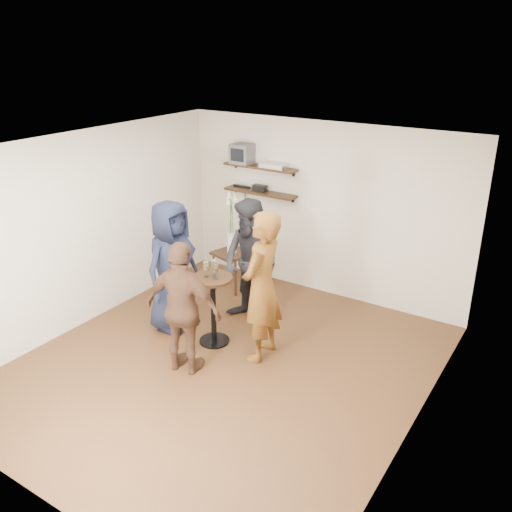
{
  "coord_description": "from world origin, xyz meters",
  "views": [
    {
      "loc": [
        3.33,
        -4.46,
        3.69
      ],
      "look_at": [
        0.2,
        0.4,
        1.33
      ],
      "focal_mm": 38.0,
      "sensor_mm": 36.0,
      "label": 1
    }
  ],
  "objects_px": {
    "side_table": "(232,258)",
    "person_brown": "(184,309)",
    "person_dark": "(251,264)",
    "person_plaid": "(262,287)",
    "crt_monitor": "(243,153)",
    "drinks_table": "(213,301)",
    "person_navy": "(172,266)",
    "dvd_deck": "(274,166)",
    "radio": "(260,188)"
  },
  "relations": [
    {
      "from": "crt_monitor",
      "to": "person_plaid",
      "type": "relative_size",
      "value": 0.17
    },
    {
      "from": "side_table",
      "to": "drinks_table",
      "type": "relative_size",
      "value": 0.67
    },
    {
      "from": "radio",
      "to": "person_brown",
      "type": "relative_size",
      "value": 0.14
    },
    {
      "from": "person_navy",
      "to": "person_brown",
      "type": "xyz_separation_m",
      "value": [
        0.79,
        -0.72,
        -0.09
      ]
    },
    {
      "from": "dvd_deck",
      "to": "person_brown",
      "type": "bearing_deg",
      "value": -81.01
    },
    {
      "from": "person_dark",
      "to": "person_navy",
      "type": "xyz_separation_m",
      "value": [
        -0.82,
        -0.64,
        0.01
      ]
    },
    {
      "from": "drinks_table",
      "to": "person_navy",
      "type": "distance_m",
      "value": 0.75
    },
    {
      "from": "drinks_table",
      "to": "person_brown",
      "type": "distance_m",
      "value": 0.72
    },
    {
      "from": "dvd_deck",
      "to": "person_plaid",
      "type": "distance_m",
      "value": 2.39
    },
    {
      "from": "crt_monitor",
      "to": "side_table",
      "type": "height_order",
      "value": "crt_monitor"
    },
    {
      "from": "drinks_table",
      "to": "person_dark",
      "type": "distance_m",
      "value": 0.75
    },
    {
      "from": "person_plaid",
      "to": "radio",
      "type": "bearing_deg",
      "value": -152.23
    },
    {
      "from": "radio",
      "to": "person_brown",
      "type": "bearing_deg",
      "value": -75.86
    },
    {
      "from": "person_dark",
      "to": "person_plaid",
      "type": "bearing_deg",
      "value": -37.0
    },
    {
      "from": "side_table",
      "to": "person_brown",
      "type": "xyz_separation_m",
      "value": [
        0.84,
        -2.14,
        0.3
      ]
    },
    {
      "from": "dvd_deck",
      "to": "person_navy",
      "type": "height_order",
      "value": "dvd_deck"
    },
    {
      "from": "crt_monitor",
      "to": "drinks_table",
      "type": "xyz_separation_m",
      "value": [
        0.89,
        -2.0,
        -1.43
      ]
    },
    {
      "from": "person_navy",
      "to": "dvd_deck",
      "type": "bearing_deg",
      "value": -7.53
    },
    {
      "from": "crt_monitor",
      "to": "radio",
      "type": "distance_m",
      "value": 0.59
    },
    {
      "from": "person_navy",
      "to": "drinks_table",
      "type": "bearing_deg",
      "value": -90.0
    },
    {
      "from": "crt_monitor",
      "to": "drinks_table",
      "type": "height_order",
      "value": "crt_monitor"
    },
    {
      "from": "person_plaid",
      "to": "person_brown",
      "type": "relative_size",
      "value": 1.16
    },
    {
      "from": "radio",
      "to": "drinks_table",
      "type": "xyz_separation_m",
      "value": [
        0.57,
        -2.0,
        -0.93
      ]
    },
    {
      "from": "dvd_deck",
      "to": "drinks_table",
      "type": "xyz_separation_m",
      "value": [
        0.32,
        -2.0,
        -1.31
      ]
    },
    {
      "from": "person_plaid",
      "to": "person_brown",
      "type": "distance_m",
      "value": 0.95
    },
    {
      "from": "side_table",
      "to": "person_brown",
      "type": "distance_m",
      "value": 2.32
    },
    {
      "from": "radio",
      "to": "person_brown",
      "type": "height_order",
      "value": "person_brown"
    },
    {
      "from": "drinks_table",
      "to": "side_table",
      "type": "bearing_deg",
      "value": 116.74
    },
    {
      "from": "crt_monitor",
      "to": "radio",
      "type": "xyz_separation_m",
      "value": [
        0.31,
        0.0,
        -0.5
      ]
    },
    {
      "from": "side_table",
      "to": "person_plaid",
      "type": "xyz_separation_m",
      "value": [
        1.42,
        -1.39,
        0.43
      ]
    },
    {
      "from": "person_plaid",
      "to": "person_navy",
      "type": "bearing_deg",
      "value": -94.08
    },
    {
      "from": "drinks_table",
      "to": "person_plaid",
      "type": "xyz_separation_m",
      "value": [
        0.68,
        0.06,
        0.34
      ]
    },
    {
      "from": "dvd_deck",
      "to": "person_brown",
      "type": "height_order",
      "value": "dvd_deck"
    },
    {
      "from": "side_table",
      "to": "radio",
      "type": "bearing_deg",
      "value": 73.65
    },
    {
      "from": "person_dark",
      "to": "drinks_table",
      "type": "bearing_deg",
      "value": -90.0
    },
    {
      "from": "drinks_table",
      "to": "person_brown",
      "type": "xyz_separation_m",
      "value": [
        0.1,
        -0.68,
        0.21
      ]
    },
    {
      "from": "crt_monitor",
      "to": "person_dark",
      "type": "xyz_separation_m",
      "value": [
        1.02,
        -1.33,
        -1.14
      ]
    },
    {
      "from": "radio",
      "to": "side_table",
      "type": "distance_m",
      "value": 1.16
    },
    {
      "from": "person_navy",
      "to": "person_brown",
      "type": "relative_size",
      "value": 1.11
    },
    {
      "from": "dvd_deck",
      "to": "side_table",
      "type": "xyz_separation_m",
      "value": [
        -0.41,
        -0.55,
        -1.39
      ]
    },
    {
      "from": "side_table",
      "to": "crt_monitor",
      "type": "bearing_deg",
      "value": 105.81
    },
    {
      "from": "crt_monitor",
      "to": "person_brown",
      "type": "xyz_separation_m",
      "value": [
        0.99,
        -2.68,
        -1.21
      ]
    },
    {
      "from": "person_dark",
      "to": "dvd_deck",
      "type": "bearing_deg",
      "value": 119.59
    },
    {
      "from": "dvd_deck",
      "to": "person_brown",
      "type": "relative_size",
      "value": 0.25
    },
    {
      "from": "side_table",
      "to": "drinks_table",
      "type": "xyz_separation_m",
      "value": [
        0.73,
        -1.46,
        0.09
      ]
    },
    {
      "from": "person_plaid",
      "to": "person_navy",
      "type": "relative_size",
      "value": 1.05
    },
    {
      "from": "person_plaid",
      "to": "person_dark",
      "type": "height_order",
      "value": "person_plaid"
    },
    {
      "from": "person_navy",
      "to": "person_dark",
      "type": "bearing_deg",
      "value": -48.92
    },
    {
      "from": "person_dark",
      "to": "person_navy",
      "type": "bearing_deg",
      "value": -131.08
    },
    {
      "from": "drinks_table",
      "to": "dvd_deck",
      "type": "bearing_deg",
      "value": 99.16
    }
  ]
}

